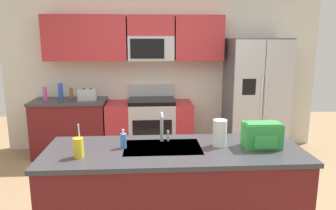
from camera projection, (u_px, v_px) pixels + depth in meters
The scene contains 15 objects.
ground_plane at pixel (172, 209), 3.53m from camera, with size 9.00×9.00×0.00m, color #997A56.
kitchen_wall_unit at pixel (154, 61), 5.26m from camera, with size 5.20×0.43×2.60m.
back_counter at pixel (71, 127), 5.11m from camera, with size 1.15×0.63×0.90m.
range_oven at pixel (150, 127), 5.19m from camera, with size 1.36×0.61×1.10m.
refrigerator at pixel (255, 97), 5.12m from camera, with size 0.90×0.76×1.85m.
island_counter at pixel (174, 195), 2.90m from camera, with size 2.26×0.83×0.90m.
toaster at pixel (88, 95), 4.97m from camera, with size 0.28×0.16×0.18m.
pepper_mill at pixel (71, 94), 5.00m from camera, with size 0.05×0.05×0.19m, color brown.
bottle_blue at pixel (61, 92), 4.99m from camera, with size 0.07×0.07×0.26m, color blue.
bottle_pink at pixel (45, 94), 4.93m from camera, with size 0.06×0.06×0.21m, color #EA4C93.
sink_faucet at pixel (162, 125), 2.95m from camera, with size 0.09×0.21×0.28m.
drink_cup_yellow at pixel (78, 148), 2.59m from camera, with size 0.08×0.08×0.28m.
soap_dispenser at pixel (123, 141), 2.81m from camera, with size 0.06×0.06×0.17m.
paper_towel_roll at pixel (220, 133), 2.86m from camera, with size 0.12×0.12×0.24m, color white.
backpack at pixel (262, 135), 2.82m from camera, with size 0.32×0.22×0.23m.
Camera 1 is at (-0.25, -3.21, 1.85)m, focal length 34.23 mm.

